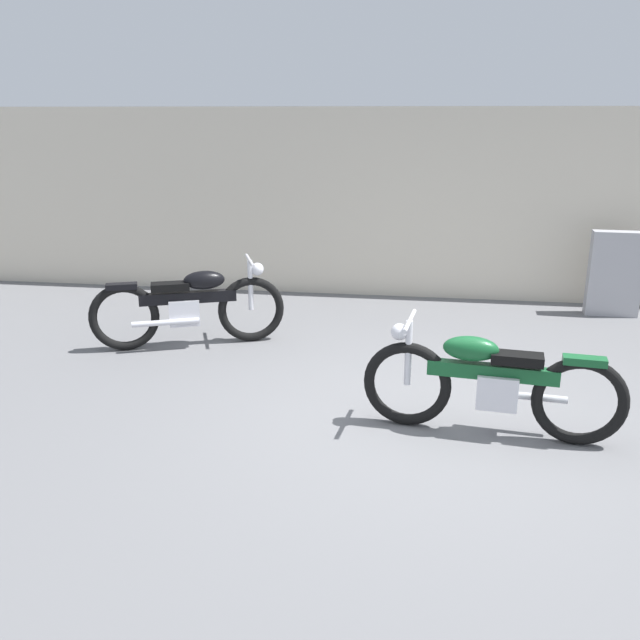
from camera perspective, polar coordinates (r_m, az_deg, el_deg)
The scene contains 5 objects.
ground_plane at distance 5.85m, azimuth 9.25°, elevation -8.67°, with size 40.00×40.00×0.00m, color slate.
building_wall at distance 9.63m, azimuth 9.50°, elevation 9.69°, with size 18.00×0.30×2.62m, color beige.
stone_marker at distance 9.44m, azimuth 23.79°, elevation 3.62°, with size 0.65×0.20×1.10m, color #9E9EA3.
motorcycle_black at distance 7.63m, azimuth -10.99°, elevation 1.20°, with size 2.05×0.98×0.97m.
motorcycle_green at distance 5.59m, azimuth 14.20°, elevation -5.18°, with size 2.09×0.58×0.94m.
Camera 1 is at (-0.15, -5.27, 2.54)m, focal length 37.61 mm.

